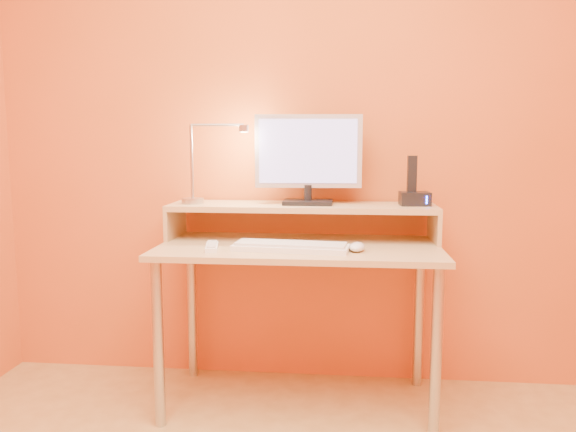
# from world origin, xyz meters

# --- Properties ---
(wall_back) EXTENTS (3.00, 0.04, 2.50)m
(wall_back) POSITION_xyz_m (0.00, 1.50, 1.25)
(wall_back) COLOR orange
(wall_back) RESTS_ON floor
(desk_leg_fl) EXTENTS (0.04, 0.04, 0.69)m
(desk_leg_fl) POSITION_xyz_m (-0.55, 0.93, 0.35)
(desk_leg_fl) COLOR #B1B1B1
(desk_leg_fl) RESTS_ON floor
(desk_leg_fr) EXTENTS (0.04, 0.04, 0.69)m
(desk_leg_fr) POSITION_xyz_m (0.55, 0.93, 0.35)
(desk_leg_fr) COLOR #B1B1B1
(desk_leg_fr) RESTS_ON floor
(desk_leg_bl) EXTENTS (0.04, 0.04, 0.69)m
(desk_leg_bl) POSITION_xyz_m (-0.55, 1.43, 0.35)
(desk_leg_bl) COLOR #B1B1B1
(desk_leg_bl) RESTS_ON floor
(desk_leg_br) EXTENTS (0.04, 0.04, 0.69)m
(desk_leg_br) POSITION_xyz_m (0.55, 1.43, 0.35)
(desk_leg_br) COLOR #B1B1B1
(desk_leg_br) RESTS_ON floor
(desk_lower) EXTENTS (1.20, 0.60, 0.02)m
(desk_lower) POSITION_xyz_m (0.00, 1.18, 0.71)
(desk_lower) COLOR tan
(desk_lower) RESTS_ON floor
(shelf_riser_left) EXTENTS (0.02, 0.30, 0.14)m
(shelf_riser_left) POSITION_xyz_m (-0.59, 1.33, 0.79)
(shelf_riser_left) COLOR tan
(shelf_riser_left) RESTS_ON desk_lower
(shelf_riser_right) EXTENTS (0.02, 0.30, 0.14)m
(shelf_riser_right) POSITION_xyz_m (0.59, 1.33, 0.79)
(shelf_riser_right) COLOR tan
(shelf_riser_right) RESTS_ON desk_lower
(desk_shelf) EXTENTS (1.20, 0.30, 0.02)m
(desk_shelf) POSITION_xyz_m (0.00, 1.33, 0.87)
(desk_shelf) COLOR tan
(desk_shelf) RESTS_ON desk_lower
(monitor_foot) EXTENTS (0.22, 0.16, 0.02)m
(monitor_foot) POSITION_xyz_m (0.03, 1.33, 0.89)
(monitor_foot) COLOR black
(monitor_foot) RESTS_ON desk_shelf
(monitor_neck) EXTENTS (0.04, 0.04, 0.07)m
(monitor_neck) POSITION_xyz_m (0.03, 1.33, 0.93)
(monitor_neck) COLOR black
(monitor_neck) RESTS_ON monitor_foot
(monitor_panel) EXTENTS (0.48, 0.07, 0.33)m
(monitor_panel) POSITION_xyz_m (0.03, 1.34, 1.12)
(monitor_panel) COLOR #B8B8BD
(monitor_panel) RESTS_ON monitor_neck
(monitor_back) EXTENTS (0.43, 0.04, 0.28)m
(monitor_back) POSITION_xyz_m (0.03, 1.36, 1.12)
(monitor_back) COLOR black
(monitor_back) RESTS_ON monitor_panel
(monitor_screen) EXTENTS (0.43, 0.03, 0.28)m
(monitor_screen) POSITION_xyz_m (0.03, 1.32, 1.12)
(monitor_screen) COLOR #9FA1F3
(monitor_screen) RESTS_ON monitor_panel
(lamp_base) EXTENTS (0.10, 0.10, 0.02)m
(lamp_base) POSITION_xyz_m (-0.50, 1.30, 0.89)
(lamp_base) COLOR #B1B1B1
(lamp_base) RESTS_ON desk_shelf
(lamp_post) EXTENTS (0.01, 0.01, 0.33)m
(lamp_post) POSITION_xyz_m (-0.50, 1.30, 1.07)
(lamp_post) COLOR #B1B1B1
(lamp_post) RESTS_ON lamp_base
(lamp_arm) EXTENTS (0.24, 0.01, 0.01)m
(lamp_arm) POSITION_xyz_m (-0.38, 1.30, 1.24)
(lamp_arm) COLOR #B1B1B1
(lamp_arm) RESTS_ON lamp_post
(lamp_head) EXTENTS (0.04, 0.04, 0.03)m
(lamp_head) POSITION_xyz_m (-0.26, 1.30, 1.22)
(lamp_head) COLOR #B1B1B1
(lamp_head) RESTS_ON lamp_arm
(lamp_bulb) EXTENTS (0.03, 0.03, 0.00)m
(lamp_bulb) POSITION_xyz_m (-0.26, 1.30, 1.20)
(lamp_bulb) COLOR #FFEAC6
(lamp_bulb) RESTS_ON lamp_head
(phone_dock) EXTENTS (0.14, 0.11, 0.06)m
(phone_dock) POSITION_xyz_m (0.50, 1.33, 0.91)
(phone_dock) COLOR black
(phone_dock) RESTS_ON desk_shelf
(phone_handset) EXTENTS (0.04, 0.03, 0.16)m
(phone_handset) POSITION_xyz_m (0.49, 1.33, 1.02)
(phone_handset) COLOR black
(phone_handset) RESTS_ON phone_dock
(phone_led) EXTENTS (0.01, 0.00, 0.04)m
(phone_led) POSITION_xyz_m (0.55, 1.28, 0.91)
(phone_led) COLOR #3349FF
(phone_led) RESTS_ON phone_dock
(keyboard) EXTENTS (0.48, 0.20, 0.02)m
(keyboard) POSITION_xyz_m (-0.02, 1.06, 0.73)
(keyboard) COLOR white
(keyboard) RESTS_ON desk_lower
(mouse) EXTENTS (0.08, 0.12, 0.04)m
(mouse) POSITION_xyz_m (0.24, 1.06, 0.74)
(mouse) COLOR white
(mouse) RESTS_ON desk_lower
(remote_control) EXTENTS (0.08, 0.18, 0.02)m
(remote_control) POSITION_xyz_m (-0.35, 1.05, 0.73)
(remote_control) COLOR white
(remote_control) RESTS_ON desk_lower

